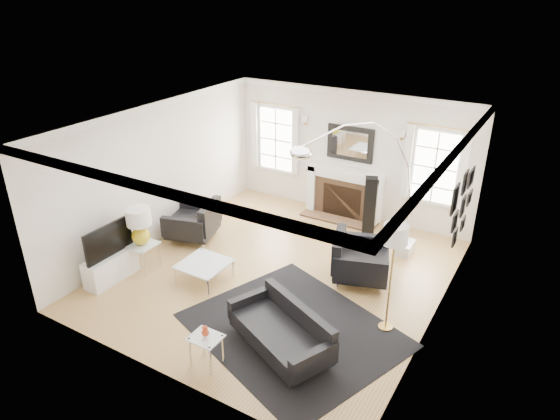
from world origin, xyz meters
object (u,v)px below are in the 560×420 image
Objects in this scene: armchair_left at (195,222)px; arc_floor_lamp at (357,186)px; fireplace at (344,194)px; gourd_lamp at (139,224)px; sofa at (283,331)px; armchair_right at (358,260)px; coffee_table at (204,265)px.

arc_floor_lamp is at bearing 17.08° from armchair_left.
fireplace is 3.33m from armchair_left.
gourd_lamp is (-2.20, -3.95, 0.39)m from fireplace.
armchair_left is (-3.21, 1.96, 0.08)m from sofa.
arc_floor_lamp is (-0.16, 2.90, 1.19)m from sofa.
armchair_left reaches higher than sofa.
fireplace reaches higher than sofa.
fireplace is 4.64m from sofa.
armchair_left is 1.75× the size of gourd_lamp.
gourd_lamp is (-0.07, -1.40, 0.55)m from armchair_left.
sofa is at bearing -31.41° from armchair_left.
arc_floor_lamp is (3.12, 2.34, 0.56)m from gourd_lamp.
arc_floor_lamp reaches higher than fireplace.
armchair_right is at bearing -61.78° from arc_floor_lamp.
coffee_table is (-1.01, -3.68, -0.22)m from fireplace.
armchair_left is at bearing -175.51° from armchair_right.
arc_floor_lamp reaches higher than coffee_table.
armchair_left is 1.60m from coffee_table.
arc_floor_lamp is (1.93, 2.08, 1.16)m from coffee_table.
arc_floor_lamp is (-0.36, 0.67, 1.09)m from armchair_right.
gourd_lamp reaches higher than coffee_table.
gourd_lamp reaches higher than armchair_left.
gourd_lamp reaches higher than armchair_right.
fireplace is at bearing 119.85° from arc_floor_lamp.
armchair_right is (3.42, 0.27, 0.01)m from armchair_left.
armchair_left is at bearing -162.92° from arc_floor_lamp.
sofa is 3.77m from armchair_left.
sofa is 0.67× the size of arc_floor_lamp.
armchair_right is at bearing 31.47° from coffee_table.
fireplace is 4.54m from gourd_lamp.
arc_floor_lamp is at bearing 93.09° from sofa.
coffee_table is (1.12, -1.14, -0.06)m from armchair_left.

